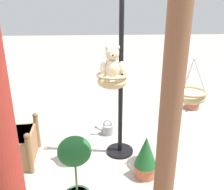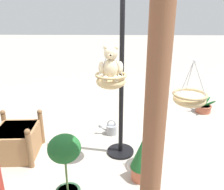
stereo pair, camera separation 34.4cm
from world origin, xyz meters
The scene contains 11 objects.
ground_plane centered at (0.00, 0.00, 0.00)m, with size 40.00×40.00×0.00m, color #A8A093.
display_pole_central centered at (-0.13, 0.02, 0.79)m, with size 0.44×0.44×2.52m.
hanging_basket_with_teddy centered at (0.02, 0.27, 1.33)m, with size 0.44×0.44×0.58m.
teddy_bear centered at (0.02, 0.29, 1.54)m, with size 0.33×0.30×0.48m.
hanging_basket_left_high centered at (-1.02, 0.48, 1.15)m, with size 0.45×0.45×0.61m.
greenhouse_pillar_left centered at (-0.41, 1.48, 1.48)m, with size 0.38×0.38×3.06m.
wooden_planter_box centered at (1.55, 0.11, 0.26)m, with size 0.75×0.82×0.64m.
potted_plant_fern_front centered at (0.50, 1.20, 0.59)m, with size 0.36×0.36×0.98m.
potted_plant_flowering_red centered at (-2.07, -1.68, 0.12)m, with size 0.49×0.51×0.34m.
potted_plant_small_succulent centered at (-0.42, 0.64, 0.32)m, with size 0.32×0.32×0.63m.
watering_can centered at (0.04, -0.60, 0.10)m, with size 0.35×0.20×0.30m.
Camera 2 is at (-0.08, 3.34, 2.22)m, focal length 37.24 mm.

